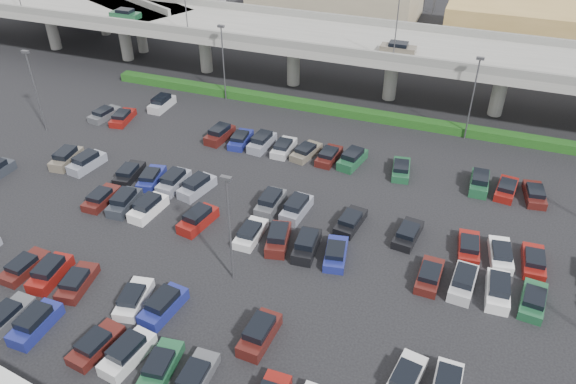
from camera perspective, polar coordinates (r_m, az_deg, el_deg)
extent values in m
plane|color=black|center=(54.31, -2.01, -3.25)|extent=(280.00, 280.00, 0.00)
cube|color=gray|center=(77.95, 7.02, 14.79)|extent=(150.00, 13.00, 1.10)
cube|color=slate|center=(71.88, 5.80, 14.05)|extent=(150.00, 0.50, 1.00)
cube|color=slate|center=(83.40, 8.20, 16.79)|extent=(150.00, 0.50, 1.00)
cylinder|color=gray|center=(102.94, -22.86, 15.05)|extent=(1.80, 1.80, 6.70)
cube|color=slate|center=(102.07, -23.26, 16.70)|extent=(2.60, 9.75, 0.50)
cylinder|color=gray|center=(94.33, -16.22, 14.73)|extent=(1.80, 1.80, 6.70)
cube|color=slate|center=(93.38, -16.54, 16.53)|extent=(2.60, 9.75, 0.50)
cylinder|color=gray|center=(87.13, -8.41, 14.10)|extent=(1.80, 1.80, 6.70)
cube|color=slate|center=(86.09, -8.59, 16.06)|extent=(2.60, 9.75, 0.50)
cylinder|color=gray|center=(81.70, 0.56, 13.06)|extent=(1.80, 1.80, 6.70)
cube|color=slate|center=(80.60, 0.57, 15.15)|extent=(2.60, 9.75, 0.50)
cylinder|color=gray|center=(78.44, 10.42, 11.55)|extent=(1.80, 1.80, 6.70)
cube|color=slate|center=(77.29, 10.67, 13.70)|extent=(2.60, 9.75, 0.50)
cylinder|color=gray|center=(77.60, 20.69, 9.61)|extent=(1.80, 1.80, 6.70)
cube|color=slate|center=(76.44, 21.17, 11.73)|extent=(2.60, 9.75, 0.50)
cube|color=#1D5131|center=(88.87, -16.19, 16.87)|extent=(4.40, 1.82, 0.82)
cube|color=black|center=(88.69, -16.26, 17.26)|extent=(2.30, 1.60, 0.50)
cube|color=#6A6253|center=(73.77, 11.12, 14.06)|extent=(4.40, 1.82, 0.82)
cube|color=black|center=(73.56, 11.17, 14.52)|extent=(2.30, 1.60, 0.50)
cylinder|color=#4E4F54|center=(79.01, -10.39, 18.25)|extent=(0.14, 0.14, 8.00)
cylinder|color=#4E4F54|center=(69.71, 10.94, 16.01)|extent=(0.14, 0.14, 8.00)
cylinder|color=gray|center=(117.64, -21.26, 17.62)|extent=(1.60, 1.60, 6.70)
cylinder|color=gray|center=(107.16, -18.29, 16.68)|extent=(1.60, 1.60, 6.70)
cylinder|color=gray|center=(97.03, -14.73, 15.50)|extent=(1.60, 1.60, 6.70)
cube|color=#183C11|center=(74.27, 5.29, 8.26)|extent=(66.00, 1.60, 1.10)
cube|color=#4E5055|center=(49.95, -26.59, -11.22)|extent=(1.98, 4.46, 0.82)
cube|color=black|center=(49.45, -26.93, -10.84)|extent=(1.68, 2.36, 0.50)
cube|color=navy|center=(48.20, -24.24, -12.17)|extent=(1.84, 4.41, 1.05)
cube|color=black|center=(47.65, -24.48, -11.49)|extent=(1.61, 2.61, 0.65)
cube|color=#461612|center=(45.26, -18.90, -14.51)|extent=(2.43, 4.61, 0.82)
cube|color=black|center=(44.71, -19.20, -14.15)|extent=(1.91, 2.50, 0.50)
cube|color=silver|center=(43.84, -15.96, -15.60)|extent=(2.47, 4.63, 1.05)
cube|color=black|center=(43.23, -16.14, -14.89)|extent=(1.98, 2.81, 0.65)
cube|color=#1D5131|center=(42.74, -12.76, -16.90)|extent=(2.31, 4.58, 0.82)
cube|color=black|center=(42.15, -13.02, -16.55)|extent=(1.85, 2.47, 0.50)
cube|color=#4E5055|center=(41.69, -9.38, -18.12)|extent=(1.91, 4.44, 0.82)
cube|color=black|center=(41.09, -9.60, -17.79)|extent=(1.65, 2.33, 0.50)
cube|color=#461612|center=(53.94, -25.16, -6.94)|extent=(2.09, 4.50, 0.82)
cube|color=black|center=(53.46, -25.47, -6.56)|extent=(1.74, 2.40, 0.50)
cube|color=maroon|center=(52.18, -22.98, -7.67)|extent=(2.21, 4.55, 1.05)
cube|color=black|center=(51.67, -23.18, -6.99)|extent=(1.83, 2.73, 0.65)
cube|color=#461612|center=(50.66, -20.59, -8.63)|extent=(2.47, 4.63, 0.82)
cube|color=black|center=(50.15, -20.87, -8.24)|extent=(1.94, 2.52, 0.50)
cube|color=silver|center=(47.79, -15.37, -10.47)|extent=(2.57, 4.65, 0.82)
cube|color=black|center=(47.25, -15.61, -10.08)|extent=(1.98, 2.55, 0.50)
cube|color=navy|center=(46.45, -12.52, -11.34)|extent=(2.34, 4.59, 1.05)
cube|color=black|center=(45.88, -12.65, -10.62)|extent=(1.90, 2.77, 0.65)
cube|color=#461612|center=(43.51, -2.91, -14.31)|extent=(2.08, 4.50, 1.05)
cube|color=black|center=(42.89, -2.94, -13.59)|extent=(1.76, 2.69, 0.65)
cube|color=silver|center=(41.94, 11.83, -18.08)|extent=(2.56, 4.65, 0.82)
cube|color=black|center=(41.32, 11.89, -17.76)|extent=(1.98, 2.54, 0.50)
cube|color=black|center=(41.24, 15.92, -18.06)|extent=(1.66, 2.63, 0.65)
cube|color=#461612|center=(60.03, -18.40, -0.64)|extent=(1.83, 4.41, 0.82)
cube|color=black|center=(59.57, -18.62, -0.25)|extent=(1.61, 2.31, 0.50)
cube|color=#292D35|center=(58.46, -16.26, -1.10)|extent=(2.20, 4.54, 1.05)
cube|color=black|center=(58.00, -16.39, -0.44)|extent=(1.82, 2.73, 0.65)
cube|color=white|center=(57.04, -14.00, -1.67)|extent=(2.24, 4.56, 1.05)
cube|color=black|center=(56.57, -14.11, -1.00)|extent=(1.85, 2.74, 0.65)
cube|color=maroon|center=(54.51, -9.12, -2.88)|extent=(2.57, 4.65, 1.05)
cube|color=black|center=(54.02, -9.20, -2.19)|extent=(2.03, 2.84, 0.65)
cube|color=silver|center=(52.50, -3.81, -4.28)|extent=(1.84, 4.41, 0.82)
cube|color=black|center=(51.97, -3.92, -3.87)|extent=(1.61, 2.31, 0.50)
cube|color=#461612|center=(51.58, -1.00, -4.86)|extent=(2.68, 4.68, 1.05)
cube|color=black|center=(51.06, -1.01, -4.15)|extent=(2.10, 2.87, 0.65)
cube|color=black|center=(50.87, 1.90, -5.54)|extent=(2.14, 4.52, 1.05)
cube|color=black|center=(50.34, 1.92, -4.82)|extent=(1.79, 2.71, 0.65)
cube|color=navy|center=(50.37, 4.88, -6.32)|extent=(2.54, 4.65, 0.82)
cube|color=black|center=(49.81, 4.85, -5.91)|extent=(1.97, 2.54, 0.50)
cube|color=#461612|center=(49.53, 14.17, -8.32)|extent=(1.99, 4.47, 0.82)
cube|color=black|center=(48.96, 14.24, -7.93)|extent=(1.69, 2.36, 0.50)
cube|color=#BBBBC0|center=(49.48, 17.35, -8.85)|extent=(2.15, 4.53, 1.05)
cube|color=black|center=(48.94, 17.51, -8.15)|extent=(1.80, 2.72, 0.65)
cube|color=white|center=(49.66, 20.50, -9.46)|extent=(2.03, 4.48, 1.05)
cube|color=black|center=(49.12, 20.69, -8.76)|extent=(1.72, 2.67, 0.65)
cube|color=#1D5131|center=(50.06, 23.61, -10.12)|extent=(2.26, 4.56, 0.82)
cube|color=black|center=(49.50, 23.77, -9.75)|extent=(1.83, 2.45, 0.50)
cube|color=#6A6253|center=(67.97, -21.57, 3.13)|extent=(2.25, 4.56, 1.05)
cube|color=black|center=(67.58, -21.71, 3.72)|extent=(1.85, 2.75, 0.65)
cube|color=gray|center=(66.30, -19.74, 2.74)|extent=(2.48, 4.63, 1.05)
cube|color=black|center=(65.90, -19.88, 3.34)|extent=(1.98, 2.82, 0.65)
cube|color=black|center=(63.24, -15.80, 1.80)|extent=(2.30, 4.57, 0.82)
cube|color=black|center=(62.79, -15.99, 2.19)|extent=(1.85, 2.46, 0.50)
cube|color=navy|center=(61.81, -13.70, 1.34)|extent=(2.58, 4.66, 0.82)
cube|color=black|center=(61.34, -13.87, 1.74)|extent=(1.99, 2.55, 0.50)
cube|color=gray|center=(60.41, -11.51, 0.95)|extent=(1.97, 4.46, 1.05)
cube|color=black|center=(59.97, -11.60, 1.60)|extent=(1.69, 2.65, 0.65)
cube|color=gray|center=(59.16, -9.22, 0.44)|extent=(2.73, 4.69, 1.05)
cube|color=black|center=(58.71, -9.29, 1.11)|extent=(2.13, 2.89, 0.65)
cube|color=#4E5055|center=(56.08, -1.78, -1.19)|extent=(1.89, 4.43, 1.05)
cube|color=black|center=(55.60, -1.79, -0.51)|extent=(1.64, 2.62, 0.65)
cube|color=gray|center=(55.28, 0.87, -1.77)|extent=(2.21, 4.55, 1.05)
cube|color=black|center=(54.80, 0.88, -1.08)|extent=(1.83, 2.73, 0.65)
cube|color=black|center=(54.15, 6.37, -3.06)|extent=(2.40, 4.61, 0.82)
cube|color=black|center=(53.62, 6.36, -2.64)|extent=(1.90, 2.50, 0.50)
cube|color=black|center=(53.49, 12.07, -4.26)|extent=(2.36, 4.59, 0.82)
cube|color=black|center=(52.95, 12.11, -3.85)|extent=(1.88, 2.48, 0.50)
cube|color=maroon|center=(53.40, 17.87, -5.43)|extent=(2.20, 4.54, 0.82)
cube|color=black|center=(52.85, 17.97, -5.04)|extent=(1.80, 2.43, 0.50)
cube|color=white|center=(53.56, 20.77, -6.00)|extent=(2.43, 4.61, 0.82)
cube|color=black|center=(53.02, 20.90, -5.61)|extent=(1.91, 2.50, 0.50)
cube|color=maroon|center=(53.87, 23.65, -6.54)|extent=(2.03, 4.48, 0.82)
cube|color=black|center=(53.33, 23.81, -6.16)|extent=(1.71, 2.37, 0.50)
cube|color=#4E5055|center=(76.90, -18.11, 7.47)|extent=(2.43, 4.62, 0.82)
cube|color=black|center=(76.50, -18.28, 7.82)|extent=(1.92, 2.51, 0.50)
cube|color=maroon|center=(75.33, -16.42, 7.21)|extent=(2.48, 4.63, 0.82)
cube|color=black|center=(74.92, -16.58, 7.57)|extent=(1.94, 2.52, 0.50)
cube|color=#461612|center=(68.52, -6.93, 5.73)|extent=(2.34, 4.59, 1.05)
cube|color=black|center=(68.14, -6.98, 6.34)|extent=(1.90, 2.77, 0.65)
cube|color=navy|center=(67.49, -4.83, 5.28)|extent=(2.16, 4.53, 0.82)
cube|color=black|center=(67.02, -4.92, 5.67)|extent=(1.78, 2.42, 0.50)
cube|color=gray|center=(66.43, -2.66, 4.98)|extent=(2.21, 4.55, 1.05)
cube|color=black|center=(66.03, -2.68, 5.60)|extent=(1.83, 2.73, 0.65)
cube|color=#BBBBC0|center=(65.59, -0.43, 4.48)|extent=(1.83, 4.40, 0.82)
cube|color=black|center=(65.11, -0.50, 4.88)|extent=(1.61, 2.30, 0.50)
cube|color=#6A6253|center=(64.80, 1.85, 4.06)|extent=(2.77, 4.70, 0.82)
cube|color=black|center=(64.32, 1.80, 4.46)|extent=(2.08, 2.60, 0.50)
cube|color=#461612|center=(64.11, 4.18, 3.62)|extent=(2.16, 4.53, 0.82)
cube|color=black|center=(63.62, 4.15, 4.02)|extent=(1.78, 2.42, 0.50)
cube|color=#1D5131|center=(63.48, 6.56, 3.25)|extent=(2.68, 4.68, 1.05)
cube|color=black|center=(63.06, 6.61, 3.88)|extent=(2.10, 2.87, 0.65)
cube|color=#1D5131|center=(62.74, 11.41, 2.21)|extent=(2.40, 4.61, 0.82)
cube|color=black|center=(62.24, 11.44, 2.61)|extent=(1.90, 2.50, 0.50)
cube|color=#1D5131|center=(62.37, 18.83, 0.82)|extent=(1.91, 4.44, 1.05)
cube|color=black|center=(61.95, 18.97, 1.45)|extent=(1.65, 2.63, 0.65)
cube|color=maroon|center=(62.57, 21.28, 0.23)|extent=(2.33, 4.58, 0.82)
cube|color=black|center=(62.07, 21.40, 0.61)|extent=(1.86, 2.47, 0.50)
cube|color=#461612|center=(62.83, 23.74, -0.26)|extent=(2.44, 4.62, 0.82)
cube|color=black|center=(62.34, 23.87, 0.11)|extent=(1.92, 2.51, 0.50)
cube|color=#BBBBC0|center=(77.45, -12.68, 8.67)|extent=(1.85, 4.41, 1.05)
cube|color=black|center=(77.10, -12.76, 9.21)|extent=(1.62, 2.61, 0.65)
cylinder|color=#4E4F54|center=(74.36, -24.18, 9.13)|extent=(0.18, 0.18, 10.00)
cube|color=#4E4F54|center=(72.56, -25.15, 12.77)|extent=(0.90, 0.38, 0.30)
cylinder|color=#4E4F54|center=(76.86, -6.56, 12.74)|extent=(0.18, 0.18, 10.00)
cube|color=#4E4F54|center=(75.12, -6.83, 16.39)|extent=(0.90, 0.38, 0.30)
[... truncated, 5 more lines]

